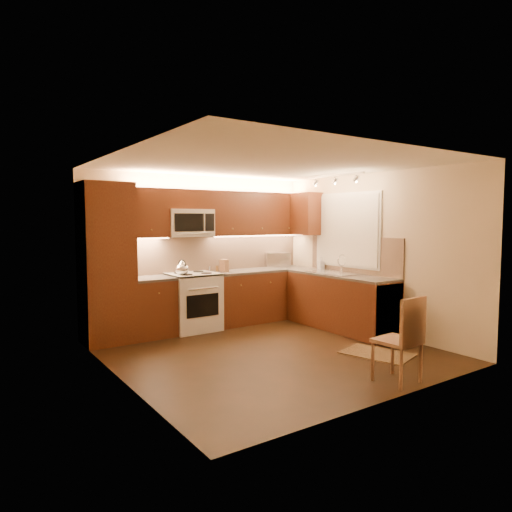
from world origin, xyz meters
TOP-DOWN VIEW (x-y plane):
  - floor at (0.00, 0.00)m, footprint 4.00×4.00m
  - ceiling at (0.00, 0.00)m, footprint 4.00×4.00m
  - wall_back at (0.00, 2.00)m, footprint 4.00×0.01m
  - wall_front at (0.00, -2.00)m, footprint 4.00×0.01m
  - wall_left at (-2.00, 0.00)m, footprint 0.01×4.00m
  - wall_right at (2.00, 0.00)m, footprint 0.01×4.00m
  - pantry at (-1.65, 1.70)m, footprint 0.70×0.60m
  - base_cab_back_left at (-0.99, 1.70)m, footprint 0.62×0.60m
  - counter_back_left at (-0.99, 1.70)m, footprint 0.62×0.60m
  - base_cab_back_right at (1.04, 1.70)m, footprint 1.92×0.60m
  - counter_back_right at (1.04, 1.70)m, footprint 1.92×0.60m
  - base_cab_right at (1.70, 0.40)m, footprint 0.60×2.00m
  - counter_right at (1.70, 0.40)m, footprint 0.60×2.00m
  - dishwasher at (1.70, -0.30)m, footprint 0.58×0.60m
  - backsplash_back at (0.35, 1.99)m, footprint 3.30×0.02m
  - backsplash_right at (1.99, 0.40)m, footprint 0.02×2.00m
  - upper_cab_back_left at (-0.99, 1.82)m, footprint 0.62×0.35m
  - upper_cab_back_right at (1.04, 1.82)m, footprint 1.92×0.35m
  - upper_cab_bridge at (-0.30, 1.82)m, footprint 0.76×0.35m
  - upper_cab_right_corner at (1.82, 1.40)m, footprint 0.35×0.50m
  - stove at (-0.30, 1.68)m, footprint 0.76×0.65m
  - microwave at (-0.30, 1.81)m, footprint 0.76×0.38m
  - window_frame at (1.99, 0.55)m, footprint 0.03×1.44m
  - window_blinds at (1.97, 0.55)m, footprint 0.02×1.36m
  - sink at (1.70, 0.55)m, footprint 0.52×0.86m
  - faucet at (1.88, 0.55)m, footprint 0.20×0.04m
  - track_light_bar at (1.55, 0.40)m, footprint 0.04×1.20m
  - kettle at (-0.55, 1.55)m, footprint 0.27×0.27m
  - toaster_oven at (1.51, 1.86)m, footprint 0.54×0.48m
  - knife_block at (0.32, 1.74)m, footprint 0.11×0.16m
  - spice_jar_a at (0.45, 1.94)m, footprint 0.06×0.06m
  - spice_jar_b at (0.32, 1.85)m, footprint 0.05×0.05m
  - spice_jar_c at (0.15, 1.94)m, footprint 0.06×0.06m
  - spice_jar_d at (0.22, 1.82)m, footprint 0.05×0.05m
  - soap_bottle at (1.92, 1.10)m, footprint 0.10×0.11m
  - rug at (1.10, -0.90)m, footprint 0.81×1.00m
  - dining_chair at (0.48, -1.70)m, footprint 0.45×0.45m

SIDE VIEW (x-z plane):
  - floor at x=0.00m, z-range -0.01..0.01m
  - rug at x=1.10m, z-range 0.00..0.01m
  - base_cab_back_left at x=-0.99m, z-range 0.00..0.86m
  - base_cab_back_right at x=1.04m, z-range 0.00..0.86m
  - base_cab_right at x=1.70m, z-range 0.00..0.86m
  - dishwasher at x=1.70m, z-range 0.01..0.85m
  - stove at x=-0.30m, z-range 0.00..0.92m
  - dining_chair at x=0.48m, z-range 0.00..0.96m
  - counter_back_left at x=-0.99m, z-range 0.86..0.90m
  - counter_back_right at x=1.04m, z-range 0.86..0.90m
  - counter_right at x=1.70m, z-range 0.86..0.90m
  - spice_jar_c at x=0.15m, z-range 0.90..0.99m
  - spice_jar_b at x=0.32m, z-range 0.90..1.00m
  - spice_jar_d at x=0.22m, z-range 0.90..1.00m
  - spice_jar_a at x=0.45m, z-range 0.90..1.01m
  - sink at x=1.70m, z-range 0.90..1.05m
  - knife_block at x=0.32m, z-range 0.90..1.11m
  - soap_bottle at x=1.92m, z-range 0.90..1.11m
  - toaster_oven at x=1.51m, z-range 0.90..1.17m
  - kettle at x=-0.55m, z-range 0.92..1.16m
  - faucet at x=1.88m, z-range 0.90..1.20m
  - pantry at x=-1.65m, z-range 0.00..2.30m
  - backsplash_back at x=0.35m, z-range 0.90..1.50m
  - backsplash_right at x=1.99m, z-range 0.90..1.50m
  - wall_back at x=0.00m, z-range 0.00..2.50m
  - wall_front at x=0.00m, z-range 0.00..2.50m
  - wall_left at x=-2.00m, z-range 0.00..2.50m
  - wall_right at x=2.00m, z-range 0.00..2.50m
  - window_frame at x=1.99m, z-range 0.98..2.22m
  - window_blinds at x=1.97m, z-range 1.02..2.18m
  - microwave at x=-0.30m, z-range 1.50..1.94m
  - upper_cab_back_left at x=-0.99m, z-range 1.50..2.25m
  - upper_cab_back_right at x=1.04m, z-range 1.50..2.25m
  - upper_cab_right_corner at x=1.82m, z-range 1.50..2.25m
  - upper_cab_bridge at x=-0.30m, z-range 1.94..2.25m
  - track_light_bar at x=1.55m, z-range 2.44..2.48m
  - ceiling at x=0.00m, z-range 2.50..2.50m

